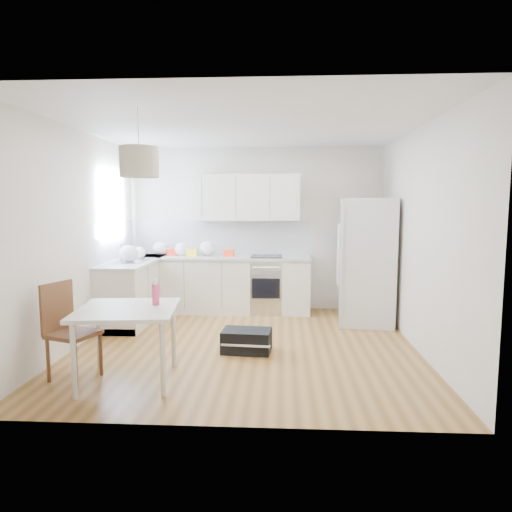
{
  "coord_description": "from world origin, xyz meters",
  "views": [
    {
      "loc": [
        0.44,
        -5.55,
        1.78
      ],
      "look_at": [
        0.11,
        0.4,
        1.09
      ],
      "focal_mm": 32.0,
      "sensor_mm": 36.0,
      "label": 1
    }
  ],
  "objects": [
    {
      "name": "wall_left",
      "position": [
        -2.1,
        0.0,
        1.35
      ],
      "size": [
        0.0,
        4.2,
        4.2
      ],
      "primitive_type": "plane",
      "rotation": [
        1.57,
        0.0,
        1.57
      ],
      "color": "white",
      "rests_on": "floor"
    },
    {
      "name": "grocery_bag_e",
      "position": [
        -1.81,
        1.0,
        1.04
      ],
      "size": [
        0.28,
        0.24,
        0.25
      ],
      "primitive_type": "ellipsoid",
      "color": "white",
      "rests_on": "counter_left"
    },
    {
      "name": "refrigerator",
      "position": [
        1.72,
        1.26,
        0.93
      ],
      "size": [
        0.97,
        1.02,
        1.85
      ],
      "primitive_type": null,
      "rotation": [
        0.0,
        0.0,
        -0.11
      ],
      "color": "silver",
      "rests_on": "floor"
    },
    {
      "name": "range_oven",
      "position": [
        0.2,
        1.8,
        0.44
      ],
      "size": [
        0.5,
        0.61,
        0.88
      ],
      "primitive_type": null,
      "color": "silver",
      "rests_on": "floor"
    },
    {
      "name": "cabinets_back",
      "position": [
        -0.6,
        1.8,
        0.44
      ],
      "size": [
        3.0,
        0.6,
        0.88
      ],
      "primitive_type": "cube",
      "color": "silver",
      "rests_on": "floor"
    },
    {
      "name": "dining_table",
      "position": [
        -1.08,
        -1.21,
        0.67
      ],
      "size": [
        1.05,
        1.05,
        0.75
      ],
      "rotation": [
        0.0,
        0.0,
        0.11
      ],
      "color": "beige",
      "rests_on": "floor"
    },
    {
      "name": "upper_cabinets",
      "position": [
        -0.15,
        1.94,
        1.88
      ],
      "size": [
        1.7,
        0.32,
        0.75
      ],
      "primitive_type": "cube",
      "color": "silver",
      "rests_on": "wall_back"
    },
    {
      "name": "window_glassblock",
      "position": [
        -2.09,
        1.15,
        1.75
      ],
      "size": [
        0.02,
        1.0,
        1.0
      ],
      "primitive_type": "cube",
      "color": "#BFE0F9",
      "rests_on": "wall_left"
    },
    {
      "name": "counter_back",
      "position": [
        -0.6,
        1.8,
        0.9
      ],
      "size": [
        3.02,
        0.64,
        0.04
      ],
      "primitive_type": "cube",
      "color": "silver",
      "rests_on": "cabinets_back"
    },
    {
      "name": "ceiling",
      "position": [
        0.0,
        0.0,
        2.7
      ],
      "size": [
        4.2,
        4.2,
        0.0
      ],
      "primitive_type": "plane",
      "rotation": [
        3.14,
        0.0,
        0.0
      ],
      "color": "white",
      "rests_on": "wall_back"
    },
    {
      "name": "snack_red",
      "position": [
        -1.36,
        1.85,
        0.98
      ],
      "size": [
        0.2,
        0.16,
        0.12
      ],
      "primitive_type": "cube",
      "rotation": [
        0.0,
        0.0,
        0.39
      ],
      "color": "red",
      "rests_on": "counter_back"
    },
    {
      "name": "snack_orange",
      "position": [
        -0.41,
        1.78,
        0.98
      ],
      "size": [
        0.17,
        0.12,
        0.11
      ],
      "primitive_type": "cube",
      "rotation": [
        0.0,
        0.0,
        -0.08
      ],
      "color": "#F13915",
      "rests_on": "counter_back"
    },
    {
      "name": "grocery_bag_d",
      "position": [
        -1.79,
        1.44,
        1.01
      ],
      "size": [
        0.2,
        0.17,
        0.18
      ],
      "primitive_type": "ellipsoid",
      "color": "white",
      "rests_on": "counter_back"
    },
    {
      "name": "pendant_lamp",
      "position": [
        -0.95,
        -1.11,
        2.18
      ],
      "size": [
        0.47,
        0.47,
        0.29
      ],
      "primitive_type": "cylinder",
      "rotation": [
        0.0,
        0.0,
        -0.3
      ],
      "color": "#B5A98B",
      "rests_on": "ceiling"
    },
    {
      "name": "grocery_bag_c",
      "position": [
        -0.77,
        1.86,
        1.04
      ],
      "size": [
        0.27,
        0.23,
        0.24
      ],
      "primitive_type": "ellipsoid",
      "color": "white",
      "rests_on": "counter_back"
    },
    {
      "name": "drink_bottle",
      "position": [
        -0.84,
        -1.06,
        0.88
      ],
      "size": [
        0.09,
        0.09,
        0.26
      ],
      "primitive_type": "cylinder",
      "rotation": [
        0.0,
        0.0,
        0.3
      ],
      "color": "#E63F75",
      "rests_on": "dining_table"
    },
    {
      "name": "dining_chair",
      "position": [
        -1.65,
        -1.18,
        0.49
      ],
      "size": [
        0.53,
        0.53,
        0.98
      ],
      "primitive_type": null,
      "rotation": [
        0.0,
        0.0,
        -0.34
      ],
      "color": "#4F2C17",
      "rests_on": "floor"
    },
    {
      "name": "snack_yellow",
      "position": [
        -1.02,
        1.78,
        0.98
      ],
      "size": [
        0.18,
        0.11,
        0.12
      ],
      "primitive_type": "cube",
      "rotation": [
        0.0,
        0.0,
        -0.03
      ],
      "color": "yellow",
      "rests_on": "counter_back"
    },
    {
      "name": "floor",
      "position": [
        0.0,
        0.0,
        0.0
      ],
      "size": [
        4.2,
        4.2,
        0.0
      ],
      "primitive_type": "plane",
      "color": "brown",
      "rests_on": "ground"
    },
    {
      "name": "grocery_bag_a",
      "position": [
        -1.57,
        1.88,
        1.03
      ],
      "size": [
        0.25,
        0.21,
        0.22
      ],
      "primitive_type": "ellipsoid",
      "color": "white",
      "rests_on": "counter_back"
    },
    {
      "name": "backsplash_back",
      "position": [
        -0.6,
        2.09,
        1.21
      ],
      "size": [
        3.0,
        0.01,
        0.58
      ],
      "primitive_type": "cube",
      "color": "white",
      "rests_on": "wall_back"
    },
    {
      "name": "cabinets_left",
      "position": [
        -1.8,
        1.2,
        0.44
      ],
      "size": [
        0.6,
        1.8,
        0.88
      ],
      "primitive_type": "cube",
      "color": "silver",
      "rests_on": "floor"
    },
    {
      "name": "wall_right",
      "position": [
        2.1,
        0.0,
        1.35
      ],
      "size": [
        0.0,
        4.2,
        4.2
      ],
      "primitive_type": "plane",
      "rotation": [
        1.57,
        0.0,
        -1.57
      ],
      "color": "white",
      "rests_on": "floor"
    },
    {
      "name": "gym_bag",
      "position": [
        0.03,
        -0.23,
        0.13
      ],
      "size": [
        0.61,
        0.43,
        0.27
      ],
      "primitive_type": "cube",
      "rotation": [
        0.0,
        0.0,
        -0.09
      ],
      "color": "black",
      "rests_on": "floor"
    },
    {
      "name": "counter_left",
      "position": [
        -1.8,
        1.2,
        0.9
      ],
      "size": [
        0.64,
        1.82,
        0.04
      ],
      "primitive_type": "cube",
      "color": "silver",
      "rests_on": "cabinets_left"
    },
    {
      "name": "wall_back",
      "position": [
        0.0,
        2.1,
        1.35
      ],
      "size": [
        4.2,
        0.0,
        4.2
      ],
      "primitive_type": "plane",
      "rotation": [
        1.57,
        0.0,
        0.0
      ],
      "color": "white",
      "rests_on": "floor"
    },
    {
      "name": "backsplash_left",
      "position": [
        -2.09,
        1.2,
        1.21
      ],
      "size": [
        0.01,
        1.8,
        0.58
      ],
      "primitive_type": "cube",
      "color": "white",
      "rests_on": "wall_left"
    },
    {
      "name": "grocery_bag_b",
      "position": [
        -1.19,
        1.83,
        1.03
      ],
      "size": [
        0.24,
        0.21,
        0.22
      ],
      "primitive_type": "ellipsoid",
      "color": "white",
      "rests_on": "counter_back"
    },
    {
      "name": "sink",
      "position": [
        -1.8,
        1.15,
        0.92
      ],
      "size": [
        0.5,
        0.8,
        0.16
      ],
      "primitive_type": null,
      "color": "silver",
      "rests_on": "counter_left"
    }
  ]
}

